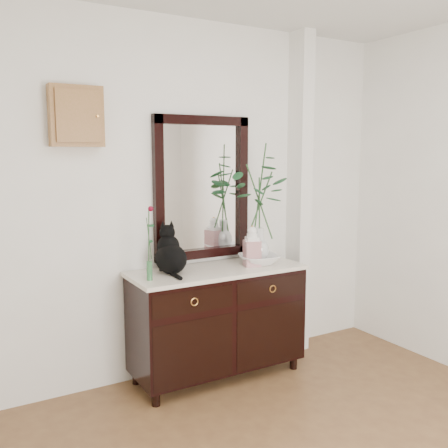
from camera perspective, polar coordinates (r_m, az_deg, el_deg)
wall_back at (r=3.85m, az=-3.91°, el=2.74°), size 3.60×0.04×2.70m
pilaster at (r=4.32m, az=8.58°, el=3.26°), size 0.12×0.20×2.70m
sideboard at (r=3.86m, az=-0.76°, el=-10.55°), size 1.33×0.52×0.82m
wall_mirror at (r=3.87m, az=-2.51°, el=4.13°), size 0.80×0.06×1.10m
key_cabinet at (r=3.51m, az=-16.53°, el=11.73°), size 0.35×0.10×0.40m
cat at (r=3.60m, az=-6.10°, el=-2.86°), size 0.26×0.32×0.35m
lotus_bowl at (r=3.90m, az=4.01°, el=-4.05°), size 0.36×0.36×0.07m
vase_branches at (r=3.83m, az=4.07°, el=2.47°), size 0.55×0.55×0.93m
bud_vase_rose at (r=3.40m, az=-8.58°, el=-2.15°), size 0.08×0.08×0.52m
ginger_jar at (r=3.81m, az=3.22°, el=-2.49°), size 0.15×0.15×0.32m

